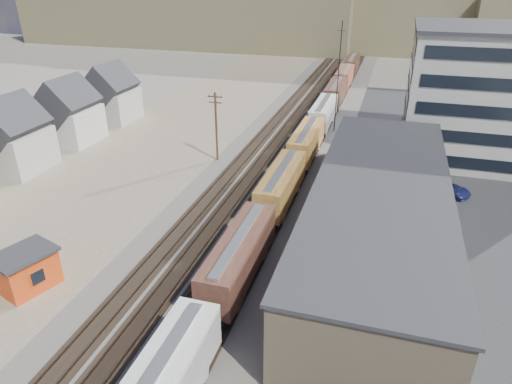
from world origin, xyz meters
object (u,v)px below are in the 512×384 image
(maintenance_shed, at_px, (27,270))
(utility_pole_north, at_px, (216,125))
(freight_train, at_px, (316,126))
(parked_car_blue, at_px, (447,188))

(maintenance_shed, bearing_deg, utility_pole_north, 81.03)
(freight_train, xyz_separation_m, parked_car_blue, (19.03, -13.75, -2.01))
(freight_train, relative_size, parked_car_blue, 21.15)
(utility_pole_north, xyz_separation_m, maintenance_shed, (-5.12, -32.44, -3.46))
(utility_pole_north, relative_size, maintenance_shed, 1.70)
(maintenance_shed, distance_m, parked_car_blue, 47.41)
(maintenance_shed, bearing_deg, freight_train, 68.41)
(maintenance_shed, height_order, parked_car_blue, maintenance_shed)
(utility_pole_north, bearing_deg, parked_car_blue, -3.94)
(parked_car_blue, bearing_deg, freight_train, 88.93)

